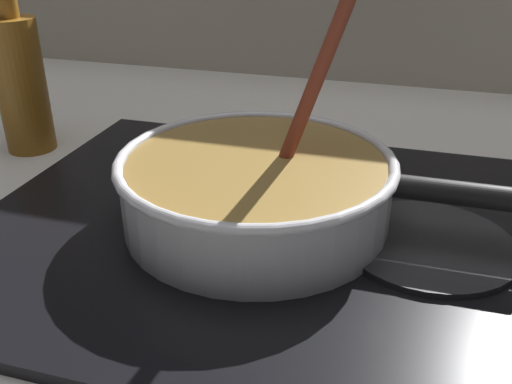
% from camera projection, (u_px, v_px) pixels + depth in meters
% --- Properties ---
extents(hob_plate, '(0.56, 0.48, 0.01)m').
position_uv_depth(hob_plate, '(256.00, 227.00, 0.58)').
color(hob_plate, black).
rests_on(hob_plate, ground).
extents(burner_ring, '(0.17, 0.17, 0.01)m').
position_uv_depth(burner_ring, '(256.00, 218.00, 0.57)').
color(burner_ring, '#592D0C').
rests_on(burner_ring, hob_plate).
extents(spare_burner, '(0.16, 0.16, 0.01)m').
position_uv_depth(spare_burner, '(428.00, 244.00, 0.53)').
color(spare_burner, '#262628').
rests_on(spare_burner, hob_plate).
extents(cooking_pan, '(0.39, 0.27, 0.29)m').
position_uv_depth(cooking_pan, '(258.00, 187.00, 0.55)').
color(cooking_pan, silver).
rests_on(cooking_pan, hob_plate).
extents(sauce_bottle, '(0.06, 0.06, 0.22)m').
position_uv_depth(sauce_bottle, '(21.00, 82.00, 0.74)').
color(sauce_bottle, '#8C5919').
rests_on(sauce_bottle, ground).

